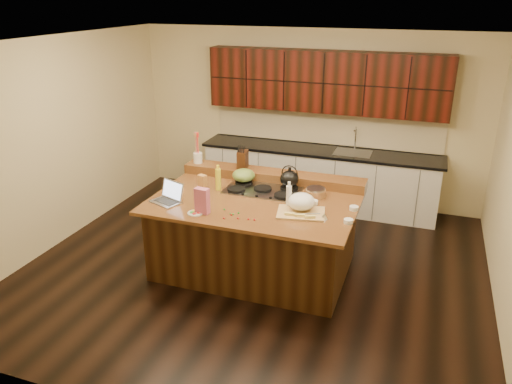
% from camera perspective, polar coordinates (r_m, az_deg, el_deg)
% --- Properties ---
extents(room, '(5.52, 5.02, 2.72)m').
position_cam_1_polar(room, '(5.72, -0.17, 3.08)').
color(room, black).
rests_on(room, ground).
extents(island, '(2.40, 1.60, 0.92)m').
position_cam_1_polar(island, '(6.06, -0.16, -4.87)').
color(island, black).
rests_on(island, ground).
extents(back_ledge, '(2.40, 0.30, 0.12)m').
position_cam_1_polar(back_ledge, '(6.47, 1.92, 1.87)').
color(back_ledge, black).
rests_on(back_ledge, island).
extents(cooktop, '(0.92, 0.52, 0.05)m').
position_cam_1_polar(cooktop, '(6.13, 0.78, 0.27)').
color(cooktop, gray).
rests_on(cooktop, island).
extents(back_counter, '(3.70, 0.66, 2.40)m').
position_cam_1_polar(back_counter, '(7.80, 7.45, 5.26)').
color(back_counter, silver).
rests_on(back_counter, ground).
extents(kettle, '(0.28, 0.28, 0.21)m').
position_cam_1_polar(kettle, '(6.11, 3.84, 1.51)').
color(kettle, black).
rests_on(kettle, cooktop).
extents(green_bowl, '(0.30, 0.30, 0.16)m').
position_cam_1_polar(green_bowl, '(6.30, -1.43, 1.93)').
color(green_bowl, olive).
rests_on(green_bowl, cooktop).
extents(laptop, '(0.41, 0.37, 0.23)m').
position_cam_1_polar(laptop, '(5.89, -9.93, -0.50)').
color(laptop, '#B7B7BC').
rests_on(laptop, island).
extents(oil_bottle, '(0.09, 0.09, 0.27)m').
position_cam_1_polar(oil_bottle, '(6.14, -4.34, 1.44)').
color(oil_bottle, yellow).
rests_on(oil_bottle, island).
extents(vinegar_bottle, '(0.07, 0.07, 0.25)m').
position_cam_1_polar(vinegar_bottle, '(5.65, 3.78, -0.50)').
color(vinegar_bottle, silver).
rests_on(vinegar_bottle, island).
extents(wooden_tray, '(0.58, 0.47, 0.21)m').
position_cam_1_polar(wooden_tray, '(5.54, 5.20, -1.39)').
color(wooden_tray, tan).
rests_on(wooden_tray, island).
extents(ramekin_a, '(0.12, 0.12, 0.04)m').
position_cam_1_polar(ramekin_a, '(5.37, 10.52, -3.30)').
color(ramekin_a, white).
rests_on(ramekin_a, island).
extents(ramekin_b, '(0.11, 0.11, 0.04)m').
position_cam_1_polar(ramekin_b, '(5.70, 11.13, -1.82)').
color(ramekin_b, white).
rests_on(ramekin_b, island).
extents(ramekin_c, '(0.13, 0.13, 0.04)m').
position_cam_1_polar(ramekin_c, '(5.78, 6.59, -1.17)').
color(ramekin_c, white).
rests_on(ramekin_c, island).
extents(strainer_bowl, '(0.28, 0.28, 0.09)m').
position_cam_1_polar(strainer_bowl, '(5.99, 6.84, -0.13)').
color(strainer_bowl, '#996B3F').
rests_on(strainer_bowl, island).
extents(kitchen_timer, '(0.11, 0.11, 0.07)m').
position_cam_1_polar(kitchen_timer, '(5.42, 7.79, -2.74)').
color(kitchen_timer, silver).
rests_on(kitchen_timer, island).
extents(pink_bag, '(0.16, 0.10, 0.29)m').
position_cam_1_polar(pink_bag, '(5.50, -6.18, -1.01)').
color(pink_bag, '#BD5874').
rests_on(pink_bag, island).
extents(candy_plate, '(0.21, 0.21, 0.01)m').
position_cam_1_polar(candy_plate, '(5.55, -6.93, -2.40)').
color(candy_plate, white).
rests_on(candy_plate, island).
extents(package_box, '(0.12, 0.11, 0.15)m').
position_cam_1_polar(package_box, '(6.29, -6.16, 1.30)').
color(package_box, '#BA8141').
rests_on(package_box, island).
extents(utensil_crock, '(0.15, 0.15, 0.14)m').
position_cam_1_polar(utensil_crock, '(6.80, -6.66, 3.91)').
color(utensil_crock, white).
rests_on(utensil_crock, back_ledge).
extents(knife_block, '(0.14, 0.20, 0.23)m').
position_cam_1_polar(knife_block, '(6.54, -1.53, 3.73)').
color(knife_block, black).
rests_on(knife_block, back_ledge).
extents(gumdrop_0, '(0.02, 0.02, 0.02)m').
position_cam_1_polar(gumdrop_0, '(5.36, -0.88, -3.12)').
color(gumdrop_0, red).
rests_on(gumdrop_0, island).
extents(gumdrop_1, '(0.02, 0.02, 0.02)m').
position_cam_1_polar(gumdrop_1, '(5.48, -2.63, -2.56)').
color(gumdrop_1, '#198C26').
rests_on(gumdrop_1, island).
extents(gumdrop_2, '(0.02, 0.02, 0.02)m').
position_cam_1_polar(gumdrop_2, '(5.34, -0.19, -3.19)').
color(gumdrop_2, red).
rests_on(gumdrop_2, island).
extents(gumdrop_3, '(0.02, 0.02, 0.02)m').
position_cam_1_polar(gumdrop_3, '(5.51, -2.01, -2.40)').
color(gumdrop_3, '#198C26').
rests_on(gumdrop_3, island).
extents(gumdrop_4, '(0.02, 0.02, 0.02)m').
position_cam_1_polar(gumdrop_4, '(5.39, -3.69, -3.01)').
color(gumdrop_4, red).
rests_on(gumdrop_4, island).
extents(gumdrop_5, '(0.02, 0.02, 0.02)m').
position_cam_1_polar(gumdrop_5, '(5.49, -2.93, -2.49)').
color(gumdrop_5, '#198C26').
rests_on(gumdrop_5, island).
extents(gumdrop_6, '(0.02, 0.02, 0.02)m').
position_cam_1_polar(gumdrop_6, '(5.38, -2.07, -3.02)').
color(gumdrop_6, red).
rests_on(gumdrop_6, island).
extents(gumdrop_7, '(0.02, 0.02, 0.02)m').
position_cam_1_polar(gumdrop_7, '(5.60, -3.65, -2.00)').
color(gumdrop_7, '#198C26').
rests_on(gumdrop_7, island).
extents(gumdrop_8, '(0.02, 0.02, 0.02)m').
position_cam_1_polar(gumdrop_8, '(5.47, -2.84, -2.60)').
color(gumdrop_8, red).
rests_on(gumdrop_8, island).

